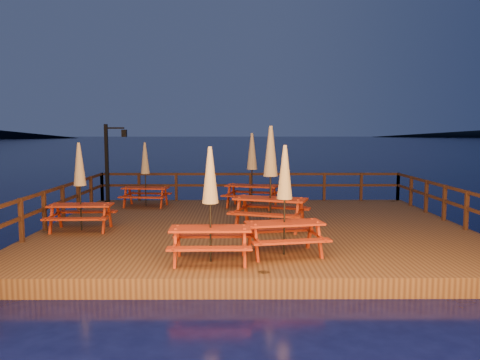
{
  "coord_description": "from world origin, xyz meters",
  "views": [
    {
      "loc": [
        -0.52,
        -13.46,
        3.14
      ],
      "look_at": [
        -0.43,
        0.6,
        1.66
      ],
      "focal_mm": 35.0,
      "sensor_mm": 36.0,
      "label": 1
    }
  ],
  "objects": [
    {
      "name": "picnic_table_5",
      "position": [
        0.01,
        3.22,
        1.78
      ],
      "size": [
        2.23,
        2.01,
        2.66
      ],
      "rotation": [
        0.0,
        0.0,
        -0.3
      ],
      "color": "maroon",
      "rests_on": "deck"
    },
    {
      "name": "ground",
      "position": [
        0.0,
        0.0,
        0.0
      ],
      "size": [
        500.0,
        500.0,
        0.0
      ],
      "primitive_type": "plane",
      "color": "black",
      "rests_on": "ground"
    },
    {
      "name": "picnic_table_0",
      "position": [
        -1.08,
        -3.85,
        1.66
      ],
      "size": [
        1.72,
        1.42,
        2.42
      ],
      "rotation": [
        0.0,
        0.0,
        0.02
      ],
      "color": "maroon",
      "rests_on": "deck"
    },
    {
      "name": "picnic_table_1",
      "position": [
        -3.85,
        3.42,
        1.61
      ],
      "size": [
        1.76,
        1.5,
        2.33
      ],
      "rotation": [
        0.0,
        0.0,
        -0.11
      ],
      "color": "maroon",
      "rests_on": "deck"
    },
    {
      "name": "picnic_table_4",
      "position": [
        0.41,
        -0.48,
        1.9
      ],
      "size": [
        2.44,
        2.22,
        2.88
      ],
      "rotation": [
        0.0,
        0.0,
        -0.33
      ],
      "color": "maroon",
      "rests_on": "deck"
    },
    {
      "name": "lamp_post",
      "position": [
        -5.39,
        4.55,
        2.2
      ],
      "size": [
        0.85,
        0.18,
        3.0
      ],
      "color": "black",
      "rests_on": "deck"
    },
    {
      "name": "deck_piles",
      "position": [
        0.0,
        0.0,
        -0.3
      ],
      "size": [
        11.44,
        9.44,
        1.4
      ],
      "color": "#331E10",
      "rests_on": "ground"
    },
    {
      "name": "deck",
      "position": [
        0.0,
        0.0,
        0.2
      ],
      "size": [
        12.0,
        10.0,
        0.4
      ],
      "primitive_type": "cube",
      "color": "#4C2E18",
      "rests_on": "ground"
    },
    {
      "name": "picnic_table_2",
      "position": [
        0.52,
        -3.29,
        1.66
      ],
      "size": [
        1.94,
        1.7,
        2.43
      ],
      "rotation": [
        0.0,
        0.0,
        0.19
      ],
      "color": "maroon",
      "rests_on": "deck"
    },
    {
      "name": "picnic_table_3",
      "position": [
        -4.83,
        -0.71,
        1.66
      ],
      "size": [
        1.73,
        1.44,
        2.42
      ],
      "rotation": [
        0.0,
        0.0,
        0.03
      ],
      "color": "maroon",
      "rests_on": "deck"
    },
    {
      "name": "railing",
      "position": [
        0.0,
        1.78,
        1.16
      ],
      "size": [
        11.8,
        9.75,
        1.1
      ],
      "color": "#331E10",
      "rests_on": "deck"
    }
  ]
}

